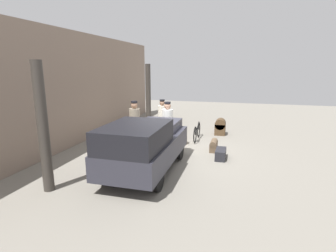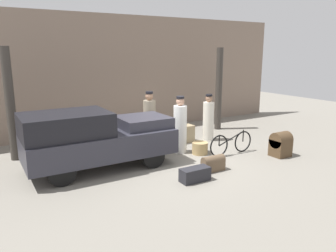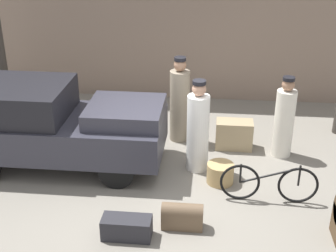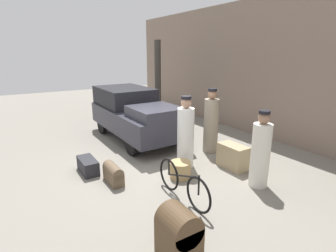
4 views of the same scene
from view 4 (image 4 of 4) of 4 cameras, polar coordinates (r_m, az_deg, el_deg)
name	(u,v)px [view 4 (image 4 of 4)]	position (r m, az deg, el deg)	size (l,w,h in m)	color
ground_plane	(158,159)	(7.14, -2.24, -7.23)	(30.00, 30.00, 0.00)	gray
station_building_facade	(264,69)	(9.33, 20.20, 11.51)	(16.00, 0.15, 4.50)	gray
canopy_pillar_left	(158,81)	(11.08, -2.23, 9.77)	(0.27, 0.27, 3.28)	#38332D
truck	(134,112)	(8.72, -7.47, 3.01)	(3.96, 1.68, 1.61)	black
bicycle	(183,183)	(5.17, 3.19, -12.36)	(1.65, 0.04, 0.72)	black
wicker_basket	(180,170)	(6.10, 2.71, -9.46)	(0.49, 0.49, 0.37)	tan
porter_standing_middle	(211,124)	(7.52, 9.35, 0.54)	(0.41, 0.41, 1.83)	gray
porter_lifting_near_truck	(261,153)	(5.84, 19.50, -5.50)	(0.39, 0.39, 1.66)	silver
conductor_in_dark_uniform	(186,135)	(6.46, 3.85, -2.02)	(0.41, 0.41, 1.79)	white
suitcase_tan_flat	(233,156)	(6.72, 13.92, -6.45)	(0.75, 0.41, 0.60)	#9E8966
suitcase_small_leather	(88,166)	(6.63, -17.03, -8.23)	(0.75, 0.34, 0.34)	#232328
trunk_barrel_dark	(179,233)	(3.90, 2.36, -22.16)	(0.54, 0.48, 0.76)	#4C3823
trunk_wicker_pale	(113,173)	(5.98, -11.83, -10.03)	(0.65, 0.26, 0.43)	brown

